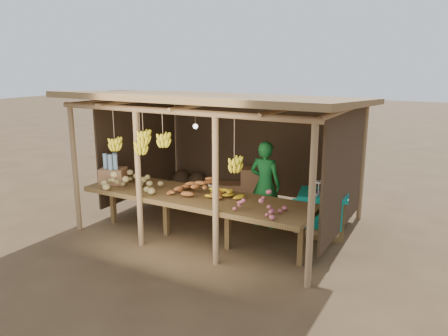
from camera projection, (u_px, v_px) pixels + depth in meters
The scene contains 13 objects.
ground at pixel (224, 223), 8.03m from camera, with size 60.00×60.00×0.00m, color brown.
stall_structure at pixel (222, 120), 7.56m from camera, with size 4.70×3.50×2.43m.
counter at pixel (195, 199), 7.05m from camera, with size 3.90×1.05×0.80m.
potato_heap at pixel (130, 178), 7.33m from camera, with size 1.06×0.64×0.37m, color #98854E, non-canonical shape.
sweet_potato_heap at pixel (200, 184), 7.00m from camera, with size 0.89×0.53×0.35m, color #A25A29, non-canonical shape.
onion_heap at pixel (258, 200), 6.20m from camera, with size 0.74×0.44×0.35m, color #A5505A, non-canonical shape.
banana_pile at pixel (224, 187), 6.86m from camera, with size 0.53×0.32×0.34m, color gold, non-canonical shape.
tomato_basin at pixel (114, 174), 8.07m from camera, with size 0.38×0.38×0.20m.
bottle_box at pixel (113, 172), 7.70m from camera, with size 0.52×0.47×0.54m.
vendor at pixel (265, 184), 7.73m from camera, with size 0.57×0.37×1.56m, color #19712D.
tarp_crate at pixel (323, 212), 7.44m from camera, with size 0.95×0.86×0.97m.
carton_stack at pixel (245, 189), 8.99m from camera, with size 1.16×0.56×0.79m.
burlap_sacks at pixel (189, 183), 9.72m from camera, with size 0.90×0.47×0.64m.
Camera 1 is at (3.69, -6.61, 2.88)m, focal length 35.00 mm.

